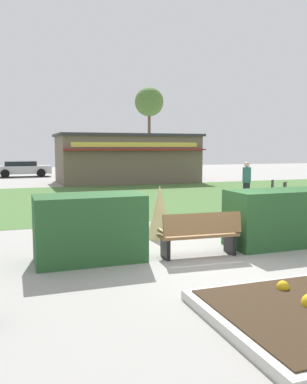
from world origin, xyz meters
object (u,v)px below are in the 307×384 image
Objects in this scene: person_strolling at (247,182)px; parked_car_east_slot at (155,166)px; cafe_chair_west at (282,191)px; park_bench at (200,234)px; cafe_chair_east at (270,188)px; trash_bin at (302,222)px; parked_car_west_slot at (22,168)px; parked_car_center_slot at (94,167)px; tree_right_bg at (149,103)px; food_kiosk at (127,158)px.

parked_car_east_slot is (2.59, 18.61, -0.22)m from person_strolling.
parked_car_east_slot reaches higher than cafe_chair_west.
park_bench is 9.86m from cafe_chair_east.
cafe_chair_west is at bearing 57.42° from trash_bin.
parked_car_east_slot is (1.35, 19.28, 0.12)m from cafe_chair_west.
parked_car_west_slot is (-9.65, 18.26, 0.12)m from cafe_chair_east.
tree_right_bg is (6.50, 4.97, 5.93)m from parked_car_center_slot.
park_bench is 0.21× the size of tree_right_bg.
cafe_chair_west is (6.64, 6.13, 0.05)m from park_bench.
person_strolling is at bearing -97.93° from parked_car_east_slot.
tree_right_bg is at bearing 64.80° from food_kiosk.
trash_bin is 0.52× the size of person_strolling.
trash_bin is at bearing 11.88° from park_bench.
parked_car_center_slot reaches higher than cafe_chair_west.
cafe_chair_west is 0.21× the size of parked_car_west_slot.
tree_right_bg is at bearing 73.17° from park_bench.
cafe_chair_west is 0.11× the size of tree_right_bg.
cafe_chair_east is 0.11× the size of tree_right_bg.
park_bench reaches higher than cafe_chair_east.
parked_car_center_slot is at bearing 91.04° from trash_bin.
cafe_chair_east is at bearing -62.14° from parked_car_west_slot.
person_strolling is at bearing -66.04° from parked_car_west_slot.
parked_car_west_slot is at bearing -157.59° from tree_right_bg.
food_kiosk reaches higher than parked_car_west_slot.
cafe_chair_east is at bearing 46.52° from park_bench.
park_bench is 25.58m from parked_car_west_slot.
park_bench is 8.69m from person_strolling.
tree_right_bg is (9.19, 30.39, 6.09)m from park_bench.
cafe_chair_west is at bearing 42.73° from park_bench.
parked_car_west_slot is at bearing 103.66° from trash_bin.
cafe_chair_east is 0.53× the size of person_strolling.
parked_car_east_slot is at bearing -0.02° from parked_car_center_slot.
parked_car_center_slot is at bearing 83.95° from park_bench.
food_kiosk reaches higher than park_bench.
cafe_chair_east is 0.20× the size of parked_car_center_slot.
cafe_chair_east is 18.72m from parked_car_center_slot.
parked_car_east_slot is at bearing 0.01° from parked_car_west_slot.
trash_bin is 6.56m from person_strolling.
parked_car_east_slot is at bearing -103.60° from tree_right_bg.
trash_bin is at bearing -76.34° from parked_car_west_slot.
parked_car_west_slot and parked_car_east_slot have the same top height.
cafe_chair_west and cafe_chair_east have the same top height.
trash_bin is 24.76m from parked_car_center_slot.
trash_bin is at bearing -101.08° from parked_car_east_slot.
parked_car_west_slot is at bearing 116.26° from cafe_chair_west.
parked_car_west_slot is 0.97× the size of parked_car_center_slot.
cafe_chair_west is 19.33m from parked_car_east_slot.
food_kiosk is 10.21× the size of cafe_chair_east.
parked_car_west_slot reaches higher than cafe_chair_west.
parked_car_east_slot is at bearing 85.99° from cafe_chair_west.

